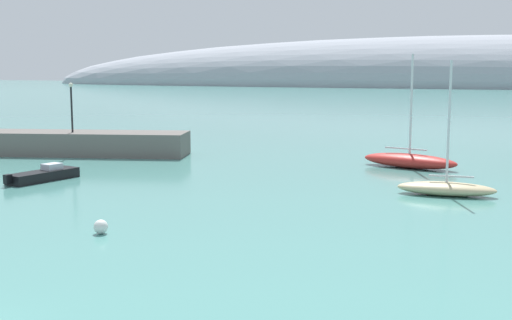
% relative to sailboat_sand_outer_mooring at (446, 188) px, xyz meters
% --- Properties ---
extents(breakwater_rocks, '(24.37, 9.82, 1.96)m').
position_rel_sailboat_sand_outer_mooring_xyz_m(breakwater_rocks, '(-33.37, 7.46, 0.51)').
color(breakwater_rocks, '#66605B').
rests_on(breakwater_rocks, ground).
extents(distant_ridge, '(367.86, 54.98, 38.53)m').
position_rel_sailboat_sand_outer_mooring_xyz_m(distant_ridge, '(-3.51, 222.73, -0.47)').
color(distant_ridge, '#999EA8').
rests_on(distant_ridge, ground).
extents(sailboat_sand_outer_mooring, '(5.66, 1.99, 7.80)m').
position_rel_sailboat_sand_outer_mooring_xyz_m(sailboat_sand_outer_mooring, '(0.00, 0.00, 0.00)').
color(sailboat_sand_outer_mooring, '#C6B284').
rests_on(sailboat_sand_outer_mooring, water).
extents(sailboat_red_end_of_line, '(7.49, 3.95, 8.35)m').
position_rel_sailboat_sand_outer_mooring_xyz_m(sailboat_red_end_of_line, '(-3.26, 10.04, 0.11)').
color(sailboat_red_end_of_line, red).
rests_on(sailboat_red_end_of_line, water).
extents(motorboat_black_alongside_breakwater, '(2.60, 5.42, 1.05)m').
position_rel_sailboat_sand_outer_mooring_xyz_m(motorboat_black_alongside_breakwater, '(-25.25, -3.68, -0.10)').
color(motorboat_black_alongside_breakwater, black).
rests_on(motorboat_black_alongside_breakwater, water).
extents(mooring_buoy_white, '(0.64, 0.64, 0.64)m').
position_rel_sailboat_sand_outer_mooring_xyz_m(mooring_buoy_white, '(-13.97, -14.41, -0.14)').
color(mooring_buoy_white, silver).
rests_on(mooring_buoy_white, water).
extents(harbor_lamp_post, '(0.36, 0.36, 4.15)m').
position_rel_sailboat_sand_outer_mooring_xyz_m(harbor_lamp_post, '(-30.80, 7.53, 4.06)').
color(harbor_lamp_post, black).
rests_on(harbor_lamp_post, breakwater_rocks).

